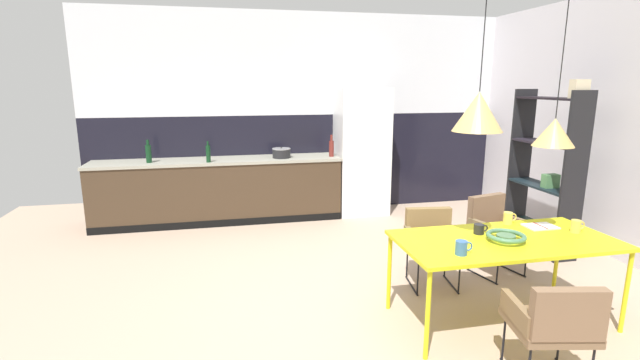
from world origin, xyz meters
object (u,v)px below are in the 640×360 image
object	(u,v)px
cooking_pot	(281,153)
pendant_lamp_over_table_near	(478,112)
bottle_wine_green	(208,153)
open_shelf_unit	(547,168)
armchair_head_of_table	(431,237)
refrigerator_column	(361,151)
armchair_corner_seat	(556,320)
armchair_by_stool	(494,225)
open_book	(540,226)
bottle_vinegar_dark	(148,153)
dining_table	(505,244)
mug_white_ceramic	(479,229)
mug_dark_espresso	(576,226)
fruit_bowl	(506,236)
mug_glass_clear	(508,218)
pendant_lamp_over_table_far	(554,132)
bottle_oil_tall	(331,148)
mug_short_terracotta	(462,248)

from	to	relation	value
cooking_pot	pendant_lamp_over_table_near	bearing A→B (deg)	-72.40
bottle_wine_green	open_shelf_unit	distance (m)	4.27
armchair_head_of_table	refrigerator_column	bearing A→B (deg)	-83.85
cooking_pot	armchair_corner_seat	bearing A→B (deg)	-73.35
refrigerator_column	armchair_by_stool	bearing A→B (deg)	-74.07
refrigerator_column	open_book	bearing A→B (deg)	-78.05
bottle_vinegar_dark	dining_table	bearing A→B (deg)	-45.43
cooking_pot	open_shelf_unit	xyz separation A→B (m)	(2.88, -1.90, 0.01)
bottle_vinegar_dark	mug_white_ceramic	bearing A→B (deg)	-45.35
mug_dark_espresso	cooking_pot	distance (m)	3.89
fruit_bowl	open_book	world-z (taller)	fruit_bowl
armchair_by_stool	mug_white_ceramic	world-z (taller)	armchair_by_stool
armchair_corner_seat	mug_glass_clear	distance (m)	1.28
cooking_pot	bottle_vinegar_dark	xyz separation A→B (m)	(-1.81, -0.03, 0.06)
bottle_vinegar_dark	pendant_lamp_over_table_far	xyz separation A→B (m)	(3.58, -3.26, 0.55)
open_book	refrigerator_column	bearing A→B (deg)	101.95
mug_dark_espresso	open_shelf_unit	bearing A→B (deg)	60.02
armchair_head_of_table	mug_white_ceramic	world-z (taller)	mug_white_ceramic
armchair_by_stool	bottle_oil_tall	size ratio (longest dim) A/B	2.53
refrigerator_column	open_shelf_unit	bearing A→B (deg)	-49.83
open_book	bottle_vinegar_dark	world-z (taller)	bottle_vinegar_dark
refrigerator_column	fruit_bowl	xyz separation A→B (m)	(0.15, -3.41, -0.19)
mug_glass_clear	bottle_vinegar_dark	xyz separation A→B (m)	(-3.48, 2.92, 0.26)
dining_table	armchair_head_of_table	size ratio (longest dim) A/B	2.39
armchair_corner_seat	bottle_wine_green	bearing A→B (deg)	131.44
refrigerator_column	dining_table	xyz separation A→B (m)	(0.19, -3.35, -0.27)
mug_glass_clear	mug_white_ceramic	bearing A→B (deg)	-154.92
fruit_bowl	open_shelf_unit	world-z (taller)	open_shelf_unit
fruit_bowl	pendant_lamp_over_table_near	world-z (taller)	pendant_lamp_over_table_near
bottle_wine_green	open_shelf_unit	xyz separation A→B (m)	(3.90, -1.75, -0.04)
armchair_by_stool	cooking_pot	bearing A→B (deg)	-65.05
fruit_bowl	mug_glass_clear	xyz separation A→B (m)	(0.29, 0.40, 0.01)
armchair_head_of_table	mug_white_ceramic	size ratio (longest dim) A/B	5.91
mug_dark_espresso	open_shelf_unit	world-z (taller)	open_shelf_unit
bottle_wine_green	open_shelf_unit	size ratio (longest dim) A/B	0.14
fruit_bowl	bottle_vinegar_dark	bearing A→B (deg)	133.77
armchair_corner_seat	mug_glass_clear	bearing A→B (deg)	81.47
refrigerator_column	bottle_vinegar_dark	world-z (taller)	refrigerator_column
mug_dark_espresso	cooking_pot	bearing A→B (deg)	122.47
mug_dark_espresso	mug_glass_clear	bearing A→B (deg)	141.88
armchair_head_of_table	mug_short_terracotta	world-z (taller)	mug_short_terracotta
dining_table	armchair_corner_seat	xyz separation A→B (m)	(-0.18, -0.83, -0.20)
mug_short_terracotta	open_book	bearing A→B (deg)	23.53
armchair_by_stool	open_book	bearing A→B (deg)	73.75
fruit_bowl	bottle_oil_tall	distance (m)	3.38
mug_glass_clear	bottle_vinegar_dark	distance (m)	4.55
bottle_oil_tall	dining_table	bearing A→B (deg)	-78.25
dining_table	bottle_vinegar_dark	bearing A→B (deg)	134.57
dining_table	pendant_lamp_over_table_far	xyz separation A→B (m)	(0.36, 0.01, 0.90)
armchair_corner_seat	fruit_bowl	bearing A→B (deg)	91.50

